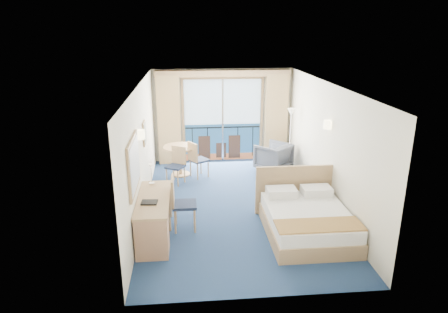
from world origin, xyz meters
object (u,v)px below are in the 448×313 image
desk_chair (180,201)px  round_table (180,153)px  nightstand (313,191)px  table_chair_a (196,158)px  bed (306,219)px  floor_lamp (291,124)px  desk (153,227)px  table_chair_b (177,163)px  armchair (273,157)px

desk_chair → round_table: desk_chair is taller
nightstand → desk_chair: (-3.01, -1.04, 0.36)m
nightstand → round_table: size_ratio=0.57×
nightstand → table_chair_a: (-2.61, 1.77, 0.30)m
bed → table_chair_a: size_ratio=2.04×
table_chair_a → floor_lamp: bearing=-113.9°
desk → table_chair_a: 3.65m
table_chair_b → round_table: bearing=111.9°
desk_chair → table_chair_b: desk_chair is taller
desk → round_table: (0.45, 3.79, 0.16)m
bed → desk_chair: 2.48m
nightstand → bed: bearing=-111.9°
floor_lamp → table_chair_b: size_ratio=1.84×
nightstand → table_chair_a: size_ratio=0.51×
bed → table_chair_a: bearing=122.3°
armchair → floor_lamp: (0.44, -0.02, 0.93)m
floor_lamp → desk_chair: bearing=-133.1°
nightstand → desk: desk is taller
desk → desk_chair: desk_chair is taller
table_chair_a → desk: bearing=133.8°
nightstand → floor_lamp: size_ratio=0.29×
bed → desk: bed is taller
nightstand → desk_chair: bearing=-161.0°
armchair → floor_lamp: floor_lamp is taller
nightstand → desk: (-3.48, -1.78, 0.20)m
desk → table_chair_b: size_ratio=1.84×
armchair → round_table: 2.58m
desk → table_chair_b: bearing=83.5°
armchair → floor_lamp: bearing=134.7°
bed → floor_lamp: 3.77m
bed → table_chair_a: bed is taller
desk → bed: bearing=6.6°
desk_chair → round_table: 3.05m
floor_lamp → table_chair_b: (-3.09, -0.69, -0.78)m
desk → table_chair_a: (0.87, 3.54, 0.10)m
bed → desk_chair: desk_chair is taller
table_chair_a → nightstand: bearing=-156.5°
armchair → table_chair_a: (-2.14, -0.41, 0.17)m
floor_lamp → desk: floor_lamp is taller
bed → table_chair_b: (-2.53, 2.90, 0.23)m
desk → nightstand: bearing=27.0°
table_chair_b → table_chair_a: bearing=61.1°
bed → nightstand: bearing=68.1°
nightstand → armchair: (-0.46, 2.17, 0.13)m
round_table → desk_chair: bearing=-89.5°
floor_lamp → round_table: floor_lamp is taller
armchair → floor_lamp: 1.03m
nightstand → table_chair_b: size_ratio=0.53×
desk → table_chair_b: table_chair_b is taller
round_table → bed: bearing=-54.6°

